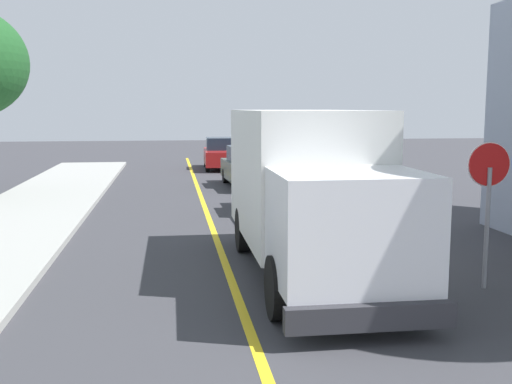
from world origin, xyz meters
The scene contains 6 objects.
centre_line_yellow centered at (0.00, 10.00, 0.00)m, with size 0.16×56.00×0.01m, color gold.
box_truck centered at (1.56, 9.74, 1.77)m, with size 2.42×7.19×3.20m.
parked_car_near centered at (2.16, 16.54, 0.79)m, with size 1.89×4.44×1.67m.
parked_car_mid centered at (2.14, 23.21, 0.79)m, with size 2.01×4.48×1.67m.
parked_car_far centered at (1.64, 30.70, 0.79)m, with size 1.94×4.46×1.67m.
stop_sign centered at (4.50, 8.29, 1.86)m, with size 0.80×0.10×2.65m.
Camera 1 is at (-1.12, -1.81, 3.25)m, focal length 42.88 mm.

